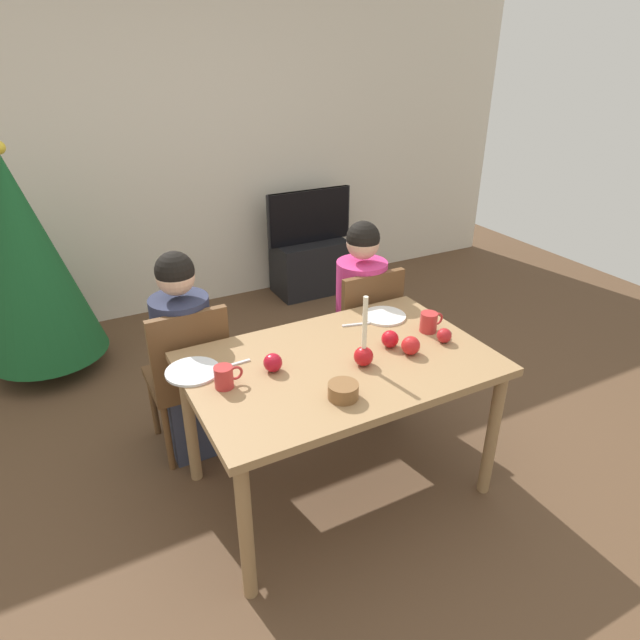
# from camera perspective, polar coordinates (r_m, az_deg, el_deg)

# --- Properties ---
(ground_plane) EXTENTS (7.68, 7.68, 0.00)m
(ground_plane) POSITION_cam_1_polar(r_m,az_deg,el_deg) (3.00, 1.87, -16.61)
(ground_plane) COLOR brown
(back_wall) EXTENTS (6.40, 0.10, 2.60)m
(back_wall) POSITION_cam_1_polar(r_m,az_deg,el_deg) (4.67, -14.52, 16.68)
(back_wall) COLOR beige
(back_wall) RESTS_ON ground
(dining_table) EXTENTS (1.40, 0.90, 0.75)m
(dining_table) POSITION_cam_1_polar(r_m,az_deg,el_deg) (2.58, 2.09, -5.80)
(dining_table) COLOR #99754C
(dining_table) RESTS_ON ground
(chair_left) EXTENTS (0.40, 0.40, 0.90)m
(chair_left) POSITION_cam_1_polar(r_m,az_deg,el_deg) (2.98, -13.50, -5.33)
(chair_left) COLOR brown
(chair_left) RESTS_ON ground
(chair_right) EXTENTS (0.40, 0.40, 0.90)m
(chair_right) POSITION_cam_1_polar(r_m,az_deg,el_deg) (3.34, 4.47, -0.85)
(chair_right) COLOR brown
(chair_right) RESTS_ON ground
(person_left_child) EXTENTS (0.30, 0.30, 1.17)m
(person_left_child) POSITION_cam_1_polar(r_m,az_deg,el_deg) (2.97, -13.78, -4.09)
(person_left_child) COLOR #33384C
(person_left_child) RESTS_ON ground
(person_right_child) EXTENTS (0.30, 0.30, 1.17)m
(person_right_child) POSITION_cam_1_polar(r_m,az_deg,el_deg) (3.34, 4.21, 0.26)
(person_right_child) COLOR #33384C
(person_right_child) RESTS_ON ground
(tv_stand) EXTENTS (0.64, 0.40, 0.48)m
(tv_stand) POSITION_cam_1_polar(r_m,az_deg,el_deg) (5.02, -1.07, 5.58)
(tv_stand) COLOR black
(tv_stand) RESTS_ON ground
(tv) EXTENTS (0.79, 0.05, 0.46)m
(tv) POSITION_cam_1_polar(r_m,az_deg,el_deg) (4.87, -1.12, 10.74)
(tv) COLOR black
(tv) RESTS_ON tv_stand
(christmas_tree) EXTENTS (0.78, 0.78, 1.56)m
(christmas_tree) POSITION_cam_1_polar(r_m,az_deg,el_deg) (4.01, -28.17, 5.41)
(christmas_tree) COLOR brown
(christmas_tree) RESTS_ON ground
(candle_centerpiece) EXTENTS (0.09, 0.09, 0.34)m
(candle_centerpiece) POSITION_cam_1_polar(r_m,az_deg,el_deg) (2.48, 4.57, -3.30)
(candle_centerpiece) COLOR red
(candle_centerpiece) RESTS_ON dining_table
(plate_left) EXTENTS (0.24, 0.24, 0.01)m
(plate_left) POSITION_cam_1_polar(r_m,az_deg,el_deg) (2.51, -13.12, -5.22)
(plate_left) COLOR silver
(plate_left) RESTS_ON dining_table
(plate_right) EXTENTS (0.23, 0.23, 0.01)m
(plate_right) POSITION_cam_1_polar(r_m,az_deg,el_deg) (2.95, 6.70, 0.42)
(plate_right) COLOR white
(plate_right) RESTS_ON dining_table
(mug_left) EXTENTS (0.13, 0.08, 0.10)m
(mug_left) POSITION_cam_1_polar(r_m,az_deg,el_deg) (2.36, -9.91, -5.85)
(mug_left) COLOR #B72D2D
(mug_left) RESTS_ON dining_table
(mug_right) EXTENTS (0.13, 0.09, 0.10)m
(mug_right) POSITION_cam_1_polar(r_m,az_deg,el_deg) (2.82, 11.30, -0.20)
(mug_right) COLOR #B72D2D
(mug_right) RESTS_ON dining_table
(fork_left) EXTENTS (0.18, 0.02, 0.01)m
(fork_left) POSITION_cam_1_polar(r_m,az_deg,el_deg) (2.53, -9.18, -4.65)
(fork_left) COLOR silver
(fork_left) RESTS_ON dining_table
(fork_right) EXTENTS (0.18, 0.06, 0.01)m
(fork_right) POSITION_cam_1_polar(r_m,az_deg,el_deg) (2.86, 4.07, -0.43)
(fork_right) COLOR silver
(fork_right) RESTS_ON dining_table
(bowl_walnuts) EXTENTS (0.13, 0.13, 0.07)m
(bowl_walnuts) POSITION_cam_1_polar(r_m,az_deg,el_deg) (2.27, 2.43, -7.39)
(bowl_walnuts) COLOR brown
(bowl_walnuts) RESTS_ON dining_table
(apple_near_candle) EXTENTS (0.08, 0.08, 0.08)m
(apple_near_candle) POSITION_cam_1_polar(r_m,az_deg,el_deg) (2.65, 7.30, -1.97)
(apple_near_candle) COLOR red
(apple_near_candle) RESTS_ON dining_table
(apple_by_left_plate) EXTENTS (0.09, 0.09, 0.09)m
(apple_by_left_plate) POSITION_cam_1_polar(r_m,az_deg,el_deg) (2.60, 9.43, -2.64)
(apple_by_left_plate) COLOR red
(apple_by_left_plate) RESTS_ON dining_table
(apple_by_right_mug) EXTENTS (0.07, 0.07, 0.07)m
(apple_by_right_mug) POSITION_cam_1_polar(r_m,az_deg,el_deg) (2.74, 12.81, -1.59)
(apple_by_right_mug) COLOR #AC1C20
(apple_by_right_mug) RESTS_ON dining_table
(apple_far_edge) EXTENTS (0.09, 0.09, 0.09)m
(apple_far_edge) POSITION_cam_1_polar(r_m,az_deg,el_deg) (2.45, -4.94, -4.44)
(apple_far_edge) COLOR #AE1122
(apple_far_edge) RESTS_ON dining_table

